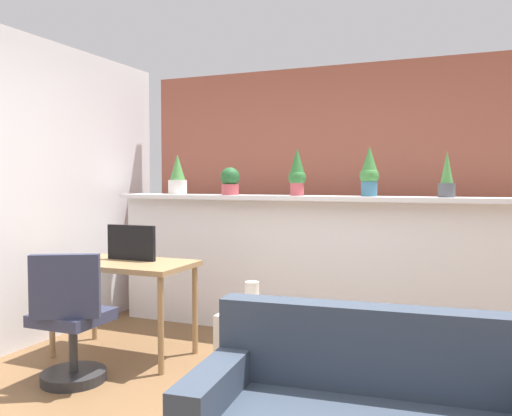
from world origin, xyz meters
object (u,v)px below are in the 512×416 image
object	(u,v)px
vase_on_shelf	(252,296)
tv_monitor	(131,243)
potted_plant_0	(178,176)
potted_plant_4	(447,178)
side_cube_shelf	(253,348)
potted_plant_1	(230,181)
desk	(124,272)
office_chair	(71,328)
potted_plant_3	(369,172)
potted_plant_2	(297,173)

from	to	relation	value
vase_on_shelf	tv_monitor	bearing A→B (deg)	169.07
tv_monitor	vase_on_shelf	xyz separation A→B (m)	(1.14, -0.22, -0.29)
potted_plant_0	tv_monitor	bearing A→B (deg)	-81.06
potted_plant_4	side_cube_shelf	world-z (taller)	potted_plant_4
potted_plant_1	desk	bearing A→B (deg)	-114.02
desk	office_chair	xyz separation A→B (m)	(0.04, -0.64, -0.28)
potted_plant_4	vase_on_shelf	size ratio (longest dim) A/B	1.87
office_chair	side_cube_shelf	size ratio (longest dim) A/B	1.82
office_chair	vase_on_shelf	distance (m)	1.25
potted_plant_3	side_cube_shelf	world-z (taller)	potted_plant_3
potted_plant_1	side_cube_shelf	world-z (taller)	potted_plant_1
desk	potted_plant_1	bearing A→B (deg)	65.98
potted_plant_0	tv_monitor	world-z (taller)	potted_plant_0
desk	side_cube_shelf	world-z (taller)	desk
potted_plant_4	vase_on_shelf	world-z (taller)	potted_plant_4
potted_plant_0	desk	world-z (taller)	potted_plant_0
office_chair	potted_plant_1	bearing A→B (deg)	76.05
potted_plant_2	office_chair	distance (m)	2.25
potted_plant_2	office_chair	xyz separation A→B (m)	(-1.06, -1.68, -1.07)
potted_plant_1	potted_plant_2	world-z (taller)	potted_plant_2
desk	office_chair	world-z (taller)	office_chair
vase_on_shelf	office_chair	bearing A→B (deg)	-155.81
potted_plant_2	potted_plant_4	distance (m)	1.25
potted_plant_4	potted_plant_1	bearing A→B (deg)	-179.56
potted_plant_4	desk	world-z (taller)	potted_plant_4
potted_plant_3	office_chair	bearing A→B (deg)	-134.86
potted_plant_2	desk	world-z (taller)	potted_plant_2
potted_plant_2	side_cube_shelf	world-z (taller)	potted_plant_2
potted_plant_2	side_cube_shelf	xyz separation A→B (m)	(0.08, -1.21, -1.21)
potted_plant_3	tv_monitor	world-z (taller)	potted_plant_3
potted_plant_4	desk	xyz separation A→B (m)	(-2.35, -1.03, -0.75)
potted_plant_0	desk	size ratio (longest dim) A/B	0.35
tv_monitor	potted_plant_0	bearing A→B (deg)	98.94
potted_plant_1	desk	world-z (taller)	potted_plant_1
potted_plant_0	potted_plant_3	world-z (taller)	potted_plant_3
side_cube_shelf	potted_plant_1	bearing A→B (deg)	121.35
potted_plant_2	office_chair	world-z (taller)	potted_plant_2
potted_plant_4	side_cube_shelf	xyz separation A→B (m)	(-1.17, -1.21, -1.16)
potted_plant_0	potted_plant_4	bearing A→B (deg)	-0.72
potted_plant_3	desk	world-z (taller)	potted_plant_3
desk	tv_monitor	world-z (taller)	tv_monitor
vase_on_shelf	potted_plant_0	bearing A→B (deg)	137.16
desk	vase_on_shelf	world-z (taller)	desk
potted_plant_1	office_chair	size ratio (longest dim) A/B	0.28
potted_plant_1	potted_plant_2	bearing A→B (deg)	1.85
potted_plant_2	side_cube_shelf	distance (m)	1.71
tv_monitor	side_cube_shelf	xyz separation A→B (m)	(1.16, -0.26, -0.64)
potted_plant_1	side_cube_shelf	distance (m)	1.80
office_chair	potted_plant_0	bearing A→B (deg)	95.92
potted_plant_2	desk	xyz separation A→B (m)	(-1.10, -1.04, -0.79)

